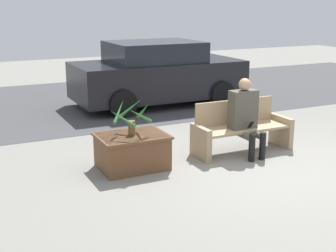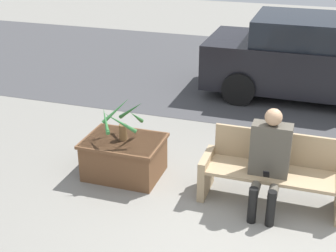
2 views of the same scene
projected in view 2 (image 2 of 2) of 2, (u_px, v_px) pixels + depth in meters
The scene contains 7 objects.
ground_plane at pixel (254, 244), 5.02m from camera, with size 30.00×30.00×0.00m, color gray.
road_surface at pixel (296, 77), 10.17m from camera, with size 20.00×6.00×0.01m, color #424244.
bench at pixel (273, 172), 5.64m from camera, with size 1.70×0.56×0.84m.
person_seated at pixel (269, 157), 5.38m from camera, with size 0.46×0.59×1.26m.
planter_box at pixel (124, 156), 6.24m from camera, with size 1.03×0.78×0.53m.
potted_plant at pixel (122, 120), 6.03m from camera, with size 0.59×0.63×0.52m.
parked_car at pixel (314, 58), 8.81m from camera, with size 4.04×1.98×1.52m.
Camera 2 is at (0.40, -4.13, 3.23)m, focal length 50.00 mm.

